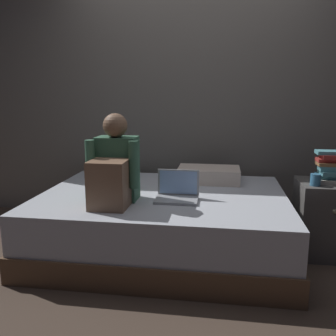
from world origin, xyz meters
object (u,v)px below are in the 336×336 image
object	(u,v)px
bed	(164,222)
pillow	(209,175)
book_stack	(331,167)
person_sitting	(114,169)
nightstand	(325,218)
mug	(315,180)
laptop	(177,193)

from	to	relation	value
bed	pillow	bearing A→B (deg)	52.14
book_stack	person_sitting	bearing A→B (deg)	-166.20
nightstand	mug	bearing A→B (deg)	-137.31
book_stack	mug	bearing A→B (deg)	-143.51
bed	person_sitting	bearing A→B (deg)	-135.54
nightstand	book_stack	world-z (taller)	book_stack
person_sitting	book_stack	world-z (taller)	person_sitting
bed	pillow	xyz separation A→B (m)	(0.35, 0.45, 0.31)
pillow	book_stack	xyz separation A→B (m)	(0.96, -0.36, 0.17)
book_stack	bed	bearing A→B (deg)	-176.11
pillow	laptop	bearing A→B (deg)	-109.08
nightstand	pillow	size ratio (longest dim) A/B	1.07
bed	book_stack	xyz separation A→B (m)	(1.31, 0.09, 0.48)
nightstand	pillow	bearing A→B (deg)	160.20
book_stack	nightstand	bearing A→B (deg)	108.49
nightstand	laptop	bearing A→B (deg)	-166.49
person_sitting	mug	size ratio (longest dim) A/B	7.28
laptop	mug	bearing A→B (deg)	8.78
pillow	nightstand	bearing A→B (deg)	-19.80
mug	pillow	bearing A→B (deg)	150.61
mug	laptop	bearing A→B (deg)	-171.22
bed	book_stack	bearing A→B (deg)	3.89
person_sitting	pillow	xyz separation A→B (m)	(0.67, 0.76, -0.19)
person_sitting	laptop	world-z (taller)	person_sitting
laptop	pillow	xyz separation A→B (m)	(0.22, 0.62, 0.01)
nightstand	person_sitting	distance (m)	1.73
nightstand	pillow	distance (m)	1.04
laptop	pillow	distance (m)	0.66
book_stack	mug	size ratio (longest dim) A/B	2.82
person_sitting	laptop	size ratio (longest dim) A/B	2.05
person_sitting	pillow	bearing A→B (deg)	48.79
laptop	mug	distance (m)	1.05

